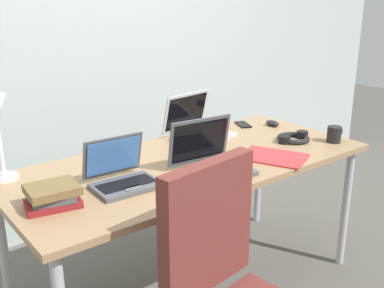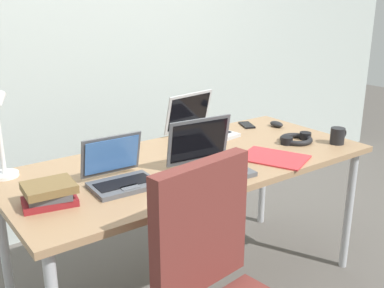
# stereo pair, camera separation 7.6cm
# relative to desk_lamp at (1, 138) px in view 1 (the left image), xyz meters

# --- Properties ---
(ground_plane) EXTENTS (12.00, 12.00, 0.00)m
(ground_plane) POSITION_rel_desk_lamp_xyz_m (0.80, -0.28, -0.94)
(ground_plane) COLOR #56514C
(wall_back) EXTENTS (6.00, 0.13, 2.60)m
(wall_back) POSITION_rel_desk_lamp_xyz_m (0.80, 0.82, 0.36)
(wall_back) COLOR #B2BCB7
(wall_back) RESTS_ON ground_plane
(desk) EXTENTS (1.80, 0.80, 0.74)m
(desk) POSITION_rel_desk_lamp_xyz_m (0.80, -0.28, -0.25)
(desk) COLOR #9E7A56
(desk) RESTS_ON ground_plane
(desk_lamp) EXTENTS (0.12, 0.18, 0.40)m
(desk_lamp) POSITION_rel_desk_lamp_xyz_m (0.00, 0.00, 0.00)
(desk_lamp) COLOR white
(desk_lamp) RESTS_ON desk
(laptop_near_lamp) EXTENTS (0.34, 0.29, 0.24)m
(laptop_near_lamp) POSITION_rel_desk_lamp_xyz_m (0.76, -0.46, -0.15)
(laptop_near_lamp) COLOR #515459
(laptop_near_lamp) RESTS_ON desk
(laptop_center) EXTENTS (0.37, 0.33, 0.24)m
(laptop_center) POSITION_rel_desk_lamp_xyz_m (1.06, -0.00, -0.15)
(laptop_center) COLOR #B7BABC
(laptop_center) RESTS_ON desk
(laptop_far_corner) EXTENTS (0.28, 0.25, 0.20)m
(laptop_far_corner) POSITION_rel_desk_lamp_xyz_m (0.37, -0.35, -0.16)
(laptop_far_corner) COLOR #515459
(laptop_far_corner) RESTS_ON desk
(computer_mouse) EXTENTS (0.06, 0.10, 0.03)m
(computer_mouse) POSITION_rel_desk_lamp_xyz_m (1.56, -0.10, -0.18)
(computer_mouse) COLOR black
(computer_mouse) RESTS_ON desk
(cell_phone) EXTENTS (0.11, 0.15, 0.01)m
(cell_phone) POSITION_rel_desk_lamp_xyz_m (1.43, 0.02, -0.19)
(cell_phone) COLOR black
(cell_phone) RESTS_ON desk
(headphones) EXTENTS (0.21, 0.18, 0.04)m
(headphones) POSITION_rel_desk_lamp_xyz_m (1.43, -0.38, -0.18)
(headphones) COLOR black
(headphones) RESTS_ON desk
(pill_bottle) EXTENTS (0.04, 0.04, 0.08)m
(pill_bottle) POSITION_rel_desk_lamp_xyz_m (0.50, -0.15, -0.16)
(pill_bottle) COLOR gold
(pill_bottle) RESTS_ON desk
(book_stack) EXTENTS (0.22, 0.17, 0.09)m
(book_stack) POSITION_rel_desk_lamp_xyz_m (0.06, -0.37, -0.15)
(book_stack) COLOR maroon
(book_stack) RESTS_ON desk
(paper_folder_mid_desk) EXTENTS (0.34, 0.38, 0.01)m
(paper_folder_mid_desk) POSITION_rel_desk_lamp_xyz_m (1.14, -0.50, -0.19)
(paper_folder_mid_desk) COLOR red
(paper_folder_mid_desk) RESTS_ON desk
(coffee_mug) EXTENTS (0.11, 0.08, 0.09)m
(coffee_mug) POSITION_rel_desk_lamp_xyz_m (1.58, -0.53, -0.15)
(coffee_mug) COLOR black
(coffee_mug) RESTS_ON desk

